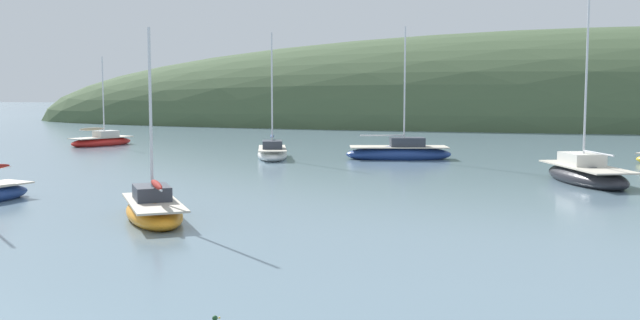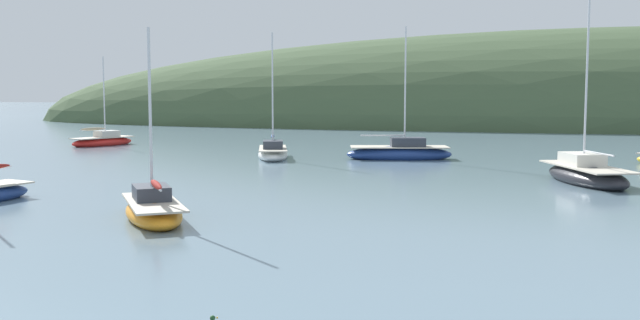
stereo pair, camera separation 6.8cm
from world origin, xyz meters
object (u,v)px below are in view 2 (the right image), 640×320
Objects in this scene: sailboat_black_sloop at (103,141)px; sailboat_navy_dinghy at (273,153)px; sailboat_cream_ketch at (586,174)px; sailboat_grey_yawl at (400,153)px; sailboat_teal_outer at (153,209)px.

sailboat_navy_dinghy is (14.53, -6.83, 0.01)m from sailboat_black_sloop.
sailboat_grey_yawl is at bearing 134.59° from sailboat_cream_ketch.
sailboat_cream_ketch reaches higher than sailboat_black_sloop.
sailboat_black_sloop is at bearing 165.60° from sailboat_grey_yawl.
sailboat_black_sloop is 16.05m from sailboat_navy_dinghy.
sailboat_teal_outer is (1.98, -19.69, -0.02)m from sailboat_navy_dinghy.
sailboat_navy_dinghy is 19.79m from sailboat_teal_outer.
sailboat_cream_ketch reaches higher than sailboat_navy_dinghy.
sailboat_teal_outer is at bearing -139.44° from sailboat_cream_ketch.
sailboat_navy_dinghy is 17.75m from sailboat_cream_ketch.
sailboat_black_sloop is 0.88× the size of sailboat_navy_dinghy.
sailboat_grey_yawl is (-8.83, 8.96, -0.00)m from sailboat_cream_ketch.
sailboat_grey_yawl is at bearing 9.97° from sailboat_navy_dinghy.
sailboat_navy_dinghy is 0.91× the size of sailboat_cream_ketch.
sailboat_teal_outer is 21.58m from sailboat_grey_yawl.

